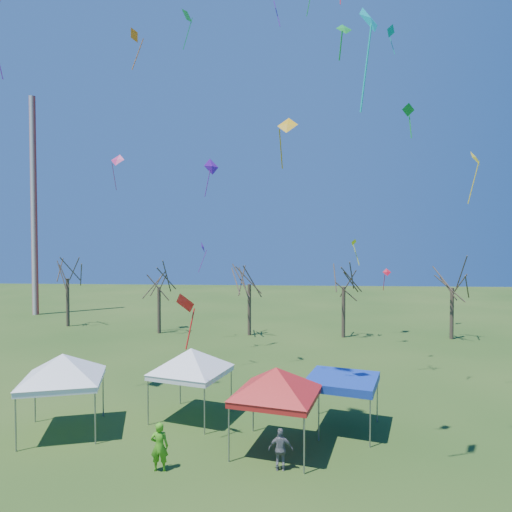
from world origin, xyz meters
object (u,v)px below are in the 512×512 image
Objects in this scene: tent_white_mid at (191,353)px; tent_white_west at (63,359)px; radio_mast at (34,206)px; person_green at (159,446)px; tree_2 at (249,266)px; tent_blue at (342,381)px; tree_1 at (159,271)px; tree_4 at (452,270)px; person_grey at (281,449)px; tree_3 at (344,269)px; tree_0 at (67,261)px; tent_red at (276,373)px.

tent_white_west is at bearing -158.82° from tent_white_mid.
radio_mast is 13.73× the size of person_green.
tent_white_west is at bearing -106.94° from tree_2.
tent_blue is at bearing -43.37° from radio_mast.
tree_2 is at bearing -97.28° from person_green.
person_green is (7.10, -24.72, -4.88)m from tree_1.
tree_4 is 23.38m from tent_blue.
tree_1 is 1.99× the size of tent_blue.
tent_blue is 4.96m from person_grey.
tent_white_west is (-24.25, -21.07, -2.75)m from tree_4.
person_grey is at bearing -179.86° from person_green.
tree_3 is (16.80, -0.60, 0.29)m from tree_1.
tent_red is (21.49, -25.54, -3.28)m from tree_0.
tree_4 is at bearing 45.14° from tent_white_mid.
person_grey is at bearing -82.15° from tent_red.
tent_red is (-14.72, -22.15, -2.86)m from tree_4.
tent_white_west is at bearing -15.14° from person_grey.
tent_white_west is 9.60m from tent_red.
tree_0 reaches higher than tent_red.
tree_1 is 1.77× the size of tent_white_mid.
tree_0 is 1.93× the size of tent_red.
tent_red is at bearing -6.49° from tent_white_west.
tree_3 is (34.03, -9.96, -6.42)m from radio_mast.
tree_0 is 1.03× the size of tree_2.
tree_1 is 26.18m from person_green.
tree_4 is 28.30m from person_grey.
person_green is at bearing -128.32° from tree_4.
tent_white_mid reaches higher than person_grey.
tree_2 reaches higher than tent_blue.
tent_blue is (31.58, -29.83, -10.30)m from radio_mast.
tree_0 is 18.72m from tree_2.
tent_red is 2.40× the size of person_green.
tree_0 is 1.07× the size of tree_4.
person_grey is (4.40, -4.73, -2.38)m from tent_white_mid.
tree_2 is at bearing 73.06° from tent_white_west.
tent_white_west is (19.10, -31.07, -9.19)m from radio_mast.
tent_blue is at bearing -43.54° from tree_0.
radio_mast is at bearing 163.69° from tree_3.
tree_0 is 33.97m from tent_blue.
tree_0 is 10.47m from tree_1.
tree_2 reaches higher than tent_white_mid.
tent_white_mid is (-18.90, -18.99, -2.89)m from tree_4.
tree_0 is at bearing 174.66° from tree_4.
tent_white_mid is 7.24m from tent_blue.
tree_0 is at bearing -51.22° from person_grey.
tree_1 is 1.73× the size of tent_red.
tree_2 reaches higher than tree_3.
tree_2 is at bearing -82.29° from person_grey.
tree_2 is (8.40, -0.27, 0.50)m from tree_1.
tree_3 reaches higher than tree_4.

